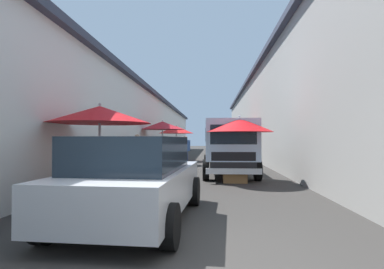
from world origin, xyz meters
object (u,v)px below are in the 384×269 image
object	(u,v)px
fruit_stall_near_left	(231,137)
fruit_stall_far_right	(163,131)
hatchback_car	(136,178)
delivery_truck	(230,149)
fruit_stall_near_right	(176,133)
vendor_by_crates	(137,151)
fruit_stall_mid_lane	(99,123)
vendor_in_shade	(186,149)
parked_scooter	(146,159)
fruit_stall_far_left	(239,132)

from	to	relation	value
fruit_stall_near_left	fruit_stall_far_right	xyz separation A→B (m)	(-3.51, 3.96, 0.29)
hatchback_car	delivery_truck	size ratio (longest dim) A/B	0.81
hatchback_car	delivery_truck	world-z (taller)	delivery_truck
fruit_stall_near_left	fruit_stall_far_right	bearing A→B (deg)	131.49
fruit_stall_far_right	hatchback_car	bearing A→B (deg)	-173.11
fruit_stall_near_right	delivery_truck	world-z (taller)	fruit_stall_near_right
fruit_stall_near_right	vendor_by_crates	world-z (taller)	fruit_stall_near_right
fruit_stall_mid_lane	delivery_truck	bearing A→B (deg)	-40.03
vendor_by_crates	fruit_stall_near_right	bearing A→B (deg)	-6.51
fruit_stall_far_right	vendor_by_crates	xyz separation A→B (m)	(-4.14, 0.40, -0.93)
fruit_stall_mid_lane	fruit_stall_far_right	bearing A→B (deg)	0.02
fruit_stall_mid_lane	vendor_in_shade	world-z (taller)	fruit_stall_mid_lane
vendor_by_crates	parked_scooter	world-z (taller)	vendor_by_crates
fruit_stall_far_left	fruit_stall_mid_lane	world-z (taller)	fruit_stall_mid_lane
hatchback_car	parked_scooter	size ratio (longest dim) A/B	2.39
fruit_stall_near_left	hatchback_car	distance (m)	15.27
fruit_stall_far_right	hatchback_car	distance (m)	11.66
fruit_stall_mid_lane	vendor_by_crates	world-z (taller)	fruit_stall_mid_lane
fruit_stall_near_left	vendor_in_shade	size ratio (longest dim) A/B	1.55
fruit_stall_far_left	delivery_truck	distance (m)	1.38
delivery_truck	parked_scooter	size ratio (longest dim) A/B	2.95
delivery_truck	parked_scooter	bearing A→B (deg)	50.15
fruit_stall_near_right	delivery_truck	size ratio (longest dim) A/B	0.47
fruit_stall_near_left	fruit_stall_near_right	bearing A→B (deg)	101.23
delivery_truck	vendor_by_crates	size ratio (longest dim) A/B	3.08
hatchback_car	delivery_truck	distance (m)	6.30
fruit_stall_far_left	vendor_by_crates	bearing A→B (deg)	56.45
fruit_stall_far_left	fruit_stall_near_right	bearing A→B (deg)	18.37
fruit_stall_mid_lane	vendor_by_crates	xyz separation A→B (m)	(5.41, 0.40, -0.86)
fruit_stall_far_right	hatchback_car	size ratio (longest dim) A/B	0.61
fruit_stall_far_right	vendor_by_crates	distance (m)	4.26
fruit_stall_far_right	hatchback_car	world-z (taller)	fruit_stall_far_right
fruit_stall_far_right	delivery_truck	size ratio (longest dim) A/B	0.50
fruit_stall_far_left	parked_scooter	xyz separation A→B (m)	(4.38, 3.99, -1.19)
fruit_stall_near_right	vendor_in_shade	distance (m)	3.61
fruit_stall_near_right	fruit_stall_far_left	world-z (taller)	fruit_stall_near_right
fruit_stall_near_left	fruit_stall_far_left	bearing A→B (deg)	177.83
fruit_stall_mid_lane	fruit_stall_near_left	bearing A→B (deg)	-16.87
fruit_stall_near_left	vendor_in_shade	world-z (taller)	fruit_stall_near_left
vendor_in_shade	fruit_stall_near_right	bearing A→B (deg)	15.17
fruit_stall_far_right	vendor_by_crates	bearing A→B (deg)	174.52
fruit_stall_near_right	fruit_stall_near_left	bearing A→B (deg)	-78.77
fruit_stall_near_left	fruit_stall_far_right	distance (m)	5.30
fruit_stall_near_right	hatchback_car	world-z (taller)	fruit_stall_near_right
fruit_stall_mid_lane	parked_scooter	xyz separation A→B (m)	(7.17, 0.42, -1.34)
fruit_stall_far_left	fruit_stall_mid_lane	size ratio (longest dim) A/B	0.88
delivery_truck	fruit_stall_near_left	bearing A→B (deg)	-3.76
hatchback_car	parked_scooter	xyz separation A→B (m)	(9.14, 1.81, -0.29)
fruit_stall_far_right	delivery_truck	xyz separation A→B (m)	(-5.55, -3.37, -0.81)
vendor_in_shade	hatchback_car	bearing A→B (deg)	-179.57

